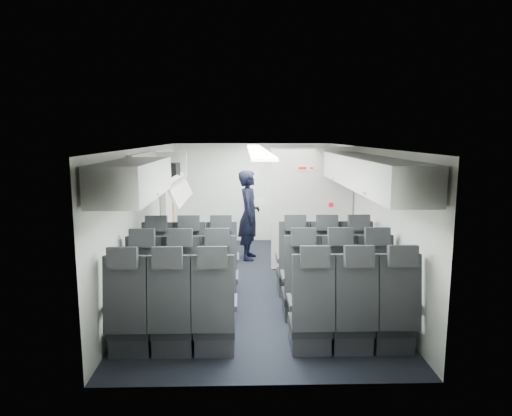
{
  "coord_description": "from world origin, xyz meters",
  "views": [
    {
      "loc": [
        -0.2,
        -6.98,
        2.34
      ],
      "look_at": [
        0.0,
        0.4,
        1.15
      ],
      "focal_mm": 32.0,
      "sensor_mm": 36.0,
      "label": 1
    }
  ],
  "objects_px": {
    "seat_row_front": "(258,268)",
    "seat_row_mid": "(260,289)",
    "flight_attendant": "(249,215)",
    "carry_on_bag": "(166,171)",
    "boarding_door": "(168,209)",
    "seat_row_rear": "(263,317)",
    "galley_unit": "(297,200)"
  },
  "relations": [
    {
      "from": "galley_unit",
      "to": "carry_on_bag",
      "type": "distance_m",
      "value": 3.63
    },
    {
      "from": "seat_row_mid",
      "to": "boarding_door",
      "type": "xyz_separation_m",
      "value": [
        -1.64,
        2.99,
        0.55
      ]
    },
    {
      "from": "seat_row_rear",
      "to": "flight_attendant",
      "type": "xyz_separation_m",
      "value": [
        -0.1,
        3.8,
        0.44
      ]
    },
    {
      "from": "boarding_door",
      "to": "flight_attendant",
      "type": "relative_size",
      "value": 1.1
    },
    {
      "from": "boarding_door",
      "to": "flight_attendant",
      "type": "bearing_deg",
      "value": -3.19
    },
    {
      "from": "boarding_door",
      "to": "seat_row_front",
      "type": "bearing_deg",
      "value": -51.84
    },
    {
      "from": "seat_row_front",
      "to": "carry_on_bag",
      "type": "bearing_deg",
      "value": 156.2
    },
    {
      "from": "seat_row_mid",
      "to": "carry_on_bag",
      "type": "relative_size",
      "value": 8.38
    },
    {
      "from": "flight_attendant",
      "to": "boarding_door",
      "type": "bearing_deg",
      "value": 93.12
    },
    {
      "from": "seat_row_front",
      "to": "boarding_door",
      "type": "height_order",
      "value": "boarding_door"
    },
    {
      "from": "galley_unit",
      "to": "carry_on_bag",
      "type": "height_order",
      "value": "carry_on_bag"
    },
    {
      "from": "seat_row_front",
      "to": "boarding_door",
      "type": "distance_m",
      "value": 2.71
    },
    {
      "from": "seat_row_mid",
      "to": "flight_attendant",
      "type": "relative_size",
      "value": 1.97
    },
    {
      "from": "flight_attendant",
      "to": "seat_row_rear",
      "type": "bearing_deg",
      "value": -172.16
    },
    {
      "from": "flight_attendant",
      "to": "carry_on_bag",
      "type": "distance_m",
      "value": 2.12
    },
    {
      "from": "seat_row_mid",
      "to": "galley_unit",
      "type": "height_order",
      "value": "galley_unit"
    },
    {
      "from": "seat_row_mid",
      "to": "flight_attendant",
      "type": "height_order",
      "value": "flight_attendant"
    },
    {
      "from": "seat_row_rear",
      "to": "seat_row_front",
      "type": "bearing_deg",
      "value": 90.0
    },
    {
      "from": "seat_row_front",
      "to": "seat_row_mid",
      "type": "height_order",
      "value": "same"
    },
    {
      "from": "seat_row_mid",
      "to": "flight_attendant",
      "type": "bearing_deg",
      "value": 92.01
    },
    {
      "from": "seat_row_front",
      "to": "seat_row_rear",
      "type": "xyz_separation_m",
      "value": [
        0.0,
        -1.8,
        0.0
      ]
    },
    {
      "from": "seat_row_front",
      "to": "seat_row_mid",
      "type": "bearing_deg",
      "value": -90.0
    },
    {
      "from": "seat_row_rear",
      "to": "flight_attendant",
      "type": "height_order",
      "value": "flight_attendant"
    },
    {
      "from": "carry_on_bag",
      "to": "flight_attendant",
      "type": "bearing_deg",
      "value": 52.16
    },
    {
      "from": "seat_row_rear",
      "to": "galley_unit",
      "type": "height_order",
      "value": "galley_unit"
    },
    {
      "from": "seat_row_front",
      "to": "boarding_door",
      "type": "bearing_deg",
      "value": 128.16
    },
    {
      "from": "seat_row_mid",
      "to": "carry_on_bag",
      "type": "bearing_deg",
      "value": 132.77
    },
    {
      "from": "seat_row_front",
      "to": "galley_unit",
      "type": "height_order",
      "value": "galley_unit"
    },
    {
      "from": "seat_row_rear",
      "to": "carry_on_bag",
      "type": "xyz_separation_m",
      "value": [
        -1.41,
        2.42,
        1.39
      ]
    },
    {
      "from": "seat_row_front",
      "to": "flight_attendant",
      "type": "xyz_separation_m",
      "value": [
        -0.1,
        2.0,
        0.44
      ]
    },
    {
      "from": "boarding_door",
      "to": "carry_on_bag",
      "type": "relative_size",
      "value": 4.68
    },
    {
      "from": "seat_row_mid",
      "to": "seat_row_rear",
      "type": "xyz_separation_m",
      "value": [
        0.0,
        -0.9,
        0.0
      ]
    }
  ]
}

